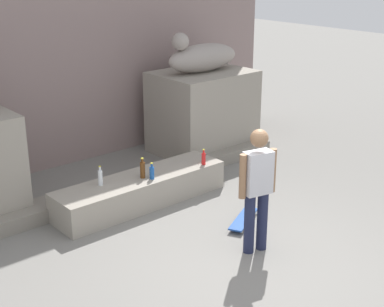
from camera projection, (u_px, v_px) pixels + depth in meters
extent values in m
plane|color=slate|center=(247.00, 260.00, 7.25)|extent=(40.00, 40.00, 0.00)
cube|color=gray|center=(48.00, 15.00, 9.83)|extent=(9.81, 0.60, 5.36)
cube|color=gray|center=(203.00, 111.00, 11.01)|extent=(1.81, 1.39, 1.57)
ellipsoid|color=#A0958D|center=(203.00, 58.00, 10.66)|extent=(1.60, 0.56, 0.52)
sphere|color=#A0958D|center=(180.00, 42.00, 10.20)|extent=(0.32, 0.32, 0.32)
cube|color=gray|center=(141.00, 190.00, 8.80)|extent=(2.84, 0.73, 0.46)
cylinder|color=#1E233F|center=(262.00, 220.00, 7.41)|extent=(0.14, 0.14, 0.82)
cylinder|color=#1E233F|center=(249.00, 224.00, 7.32)|extent=(0.14, 0.14, 0.82)
cube|color=silver|center=(258.00, 173.00, 7.13)|extent=(0.40, 0.28, 0.56)
sphere|color=#8C6647|center=(259.00, 138.00, 6.98)|extent=(0.23, 0.23, 0.23)
cylinder|color=#8C6647|center=(272.00, 170.00, 7.23)|extent=(0.09, 0.09, 0.58)
cylinder|color=#8C6647|center=(243.00, 177.00, 7.04)|extent=(0.09, 0.09, 0.58)
cube|color=navy|center=(243.00, 219.00, 8.22)|extent=(0.80, 0.54, 0.02)
cylinder|color=white|center=(242.00, 231.00, 7.95)|extent=(0.06, 0.05, 0.06)
cylinder|color=white|center=(232.00, 229.00, 8.00)|extent=(0.06, 0.05, 0.06)
cylinder|color=white|center=(254.00, 214.00, 8.47)|extent=(0.06, 0.05, 0.06)
cylinder|color=white|center=(245.00, 212.00, 8.52)|extent=(0.06, 0.05, 0.06)
cylinder|color=red|center=(204.00, 159.00, 9.18)|extent=(0.07, 0.07, 0.19)
cylinder|color=red|center=(204.00, 152.00, 9.13)|extent=(0.03, 0.03, 0.06)
cylinder|color=yellow|center=(204.00, 150.00, 9.12)|extent=(0.04, 0.04, 0.01)
cylinder|color=silver|center=(100.00, 178.00, 8.36)|extent=(0.07, 0.07, 0.23)
cylinder|color=silver|center=(100.00, 169.00, 8.31)|extent=(0.03, 0.03, 0.06)
cylinder|color=yellow|center=(100.00, 166.00, 8.30)|extent=(0.04, 0.04, 0.01)
cylinder|color=#194C99|center=(152.00, 173.00, 8.60)|extent=(0.07, 0.07, 0.19)
cylinder|color=#194C99|center=(152.00, 165.00, 8.56)|extent=(0.03, 0.03, 0.06)
cylinder|color=yellow|center=(152.00, 163.00, 8.55)|extent=(0.04, 0.04, 0.01)
cylinder|color=#593314|center=(143.00, 170.00, 8.63)|extent=(0.08, 0.08, 0.25)
cylinder|color=#593314|center=(142.00, 161.00, 8.58)|extent=(0.04, 0.04, 0.06)
cylinder|color=yellow|center=(142.00, 158.00, 8.56)|extent=(0.04, 0.04, 0.01)
cube|color=gray|center=(121.00, 186.00, 9.24)|extent=(6.65, 0.50, 0.22)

